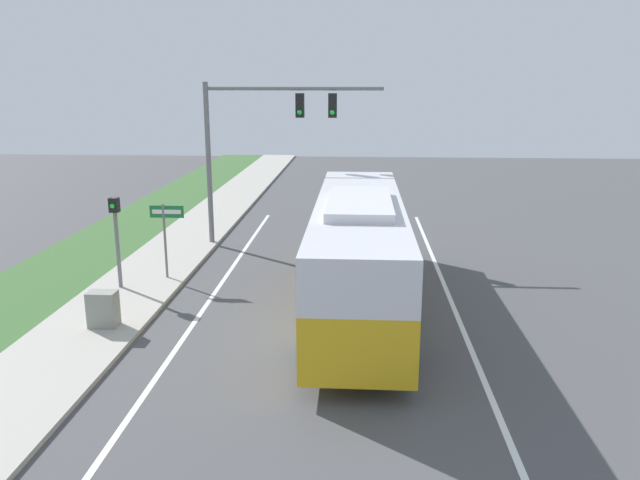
% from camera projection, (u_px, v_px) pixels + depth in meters
% --- Properties ---
extents(ground_plane, '(80.00, 80.00, 0.00)m').
position_uv_depth(ground_plane, '(325.00, 339.00, 15.82)').
color(ground_plane, '#4C4C4F').
extents(sidewalk, '(2.80, 80.00, 0.12)m').
position_uv_depth(sidewalk, '(87.00, 331.00, 16.18)').
color(sidewalk, '#ADA89E').
rests_on(sidewalk, ground_plane).
extents(lane_divider_near, '(0.14, 30.00, 0.01)m').
position_uv_depth(lane_divider_near, '(185.00, 335.00, 16.04)').
color(lane_divider_near, silver).
rests_on(lane_divider_near, ground_plane).
extents(lane_divider_far, '(0.14, 30.00, 0.01)m').
position_uv_depth(lane_divider_far, '(468.00, 342.00, 15.60)').
color(lane_divider_far, silver).
rests_on(lane_divider_far, ground_plane).
extents(bus, '(2.59, 11.85, 3.33)m').
position_uv_depth(bus, '(359.00, 245.00, 17.75)').
color(bus, gold).
rests_on(bus, ground_plane).
extents(signal_gantry, '(6.83, 0.41, 6.35)m').
position_uv_depth(signal_gantry, '(261.00, 130.00, 23.80)').
color(signal_gantry, slate).
rests_on(signal_gantry, ground_plane).
extents(pedestrian_signal, '(0.28, 0.34, 2.95)m').
position_uv_depth(pedestrian_signal, '(116.00, 228.00, 19.00)').
color(pedestrian_signal, slate).
rests_on(pedestrian_signal, ground_plane).
extents(street_sign, '(1.10, 0.08, 2.56)m').
position_uv_depth(street_sign, '(166.00, 229.00, 20.05)').
color(street_sign, slate).
rests_on(street_sign, ground_plane).
extents(utility_cabinet, '(0.74, 0.48, 0.95)m').
position_uv_depth(utility_cabinet, '(103.00, 309.00, 16.23)').
color(utility_cabinet, gray).
rests_on(utility_cabinet, sidewalk).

